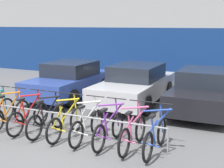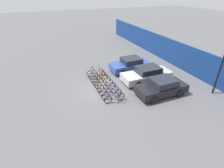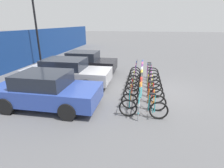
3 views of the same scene
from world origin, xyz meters
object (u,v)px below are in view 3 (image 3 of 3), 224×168
(bike_rack, at_px, (141,82))
(bicycle_red, at_px, (144,94))
(bicycle_white, at_px, (144,81))
(bicycle_teal, at_px, (143,108))
(bicycle_purple, at_px, (144,77))
(car_black, at_px, (85,62))
(car_silver, at_px, (67,72))
(lamp_post, at_px, (35,18))
(bicycle_black, at_px, (144,89))
(bicycle_pink, at_px, (144,74))
(bicycle_yellow, at_px, (144,85))
(car_blue, at_px, (46,90))
(bicycle_orange, at_px, (143,101))
(bicycle_blue, at_px, (144,72))

(bike_rack, bearing_deg, bicycle_red, -172.50)
(bicycle_white, bearing_deg, bicycle_teal, 176.52)
(bicycle_purple, bearing_deg, car_black, 69.44)
(bicycle_red, xyz_separation_m, car_silver, (1.57, 4.05, 0.31))
(bicycle_red, relative_size, lamp_post, 0.27)
(bicycle_black, height_order, bicycle_purple, same)
(bicycle_white, xyz_separation_m, bicycle_pink, (1.20, 0.00, 0.00))
(bicycle_yellow, bearing_deg, bicycle_black, -176.78)
(bicycle_white, xyz_separation_m, car_blue, (-2.84, 3.73, 0.31))
(bike_rack, bearing_deg, bicycle_black, -164.45)
(bicycle_teal, bearing_deg, bike_rack, -0.32)
(bicycle_teal, relative_size, bicycle_white, 1.00)
(bicycle_red, bearing_deg, car_silver, 65.19)
(bicycle_orange, xyz_separation_m, bicycle_red, (0.68, 0.00, 0.00))
(bicycle_yellow, bearing_deg, bicycle_purple, 3.22)
(bicycle_orange, height_order, lamp_post, lamp_post)
(car_black, bearing_deg, bicycle_red, -135.91)
(bicycle_black, xyz_separation_m, bicycle_blue, (2.94, 0.00, 0.00))
(bike_rack, bearing_deg, bicycle_pink, -4.55)
(bicycle_yellow, bearing_deg, bicycle_orange, -176.78)
(bicycle_yellow, relative_size, bicycle_pink, 1.00)
(bicycle_black, relative_size, bicycle_purple, 1.00)
(bicycle_teal, height_order, bicycle_yellow, same)
(bicycle_white, bearing_deg, bicycle_blue, -3.48)
(car_black, bearing_deg, bicycle_yellow, -126.01)
(bicycle_pink, height_order, car_silver, car_silver)
(bicycle_red, bearing_deg, bicycle_yellow, -3.67)
(car_blue, bearing_deg, bicycle_yellow, -59.23)
(bicycle_blue, bearing_deg, bicycle_white, -178.25)
(bicycle_yellow, bearing_deg, lamp_post, 65.01)
(bike_rack, height_order, bicycle_blue, bicycle_blue)
(bicycle_blue, bearing_deg, car_black, 84.83)
(bicycle_blue, bearing_deg, bike_rack, 178.21)
(bicycle_teal, bearing_deg, bicycle_purple, -3.87)
(bicycle_teal, relative_size, car_silver, 0.37)
(lamp_post, bearing_deg, bicycle_white, -114.68)
(bicycle_yellow, height_order, bicycle_blue, same)
(bicycle_teal, relative_size, car_black, 0.42)
(bicycle_blue, distance_m, car_black, 3.92)
(bicycle_yellow, bearing_deg, car_black, 57.21)
(bicycle_teal, xyz_separation_m, bicycle_black, (1.87, 0.00, 0.00))
(car_blue, bearing_deg, bicycle_white, -52.78)
(bicycle_red, bearing_deg, bike_rack, 3.83)
(car_blue, distance_m, car_black, 5.04)
(bicycle_yellow, xyz_separation_m, car_blue, (-2.22, 3.73, 0.31))
(bicycle_orange, xyz_separation_m, lamp_post, (6.14, 7.97, 3.09))
(bicycle_yellow, xyz_separation_m, car_black, (2.82, 3.88, 0.31))
(car_blue, height_order, car_black, same)
(bicycle_orange, bearing_deg, bike_rack, 6.60)
(bike_rack, height_order, car_silver, car_silver)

